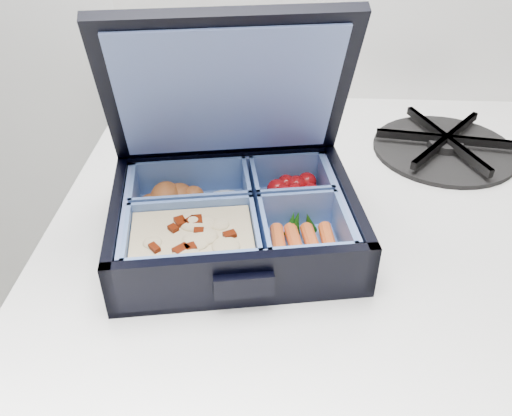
# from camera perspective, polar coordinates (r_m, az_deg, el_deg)

# --- Properties ---
(bento_box) EXTENTS (0.23, 0.20, 0.05)m
(bento_box) POSITION_cam_1_polar(r_m,az_deg,el_deg) (0.48, -2.24, -1.24)
(bento_box) COLOR black
(bento_box) RESTS_ON stove
(burner_grate) EXTENTS (0.18, 0.18, 0.02)m
(burner_grate) POSITION_cam_1_polar(r_m,az_deg,el_deg) (0.66, 19.33, 6.53)
(burner_grate) COLOR black
(burner_grate) RESTS_ON stove
(burner_grate_rear) EXTENTS (0.17, 0.17, 0.02)m
(burner_grate_rear) POSITION_cam_1_polar(r_m,az_deg,el_deg) (0.72, -3.86, 11.23)
(burner_grate_rear) COLOR black
(burner_grate_rear) RESTS_ON stove
(fork) EXTENTS (0.14, 0.16, 0.01)m
(fork) POSITION_cam_1_polar(r_m,az_deg,el_deg) (0.60, 1.81, 5.12)
(fork) COLOR silver
(fork) RESTS_ON stove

